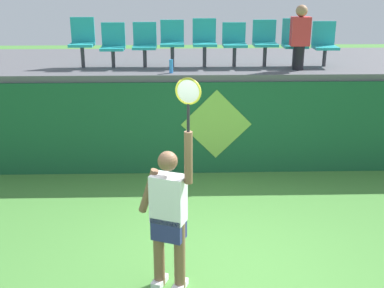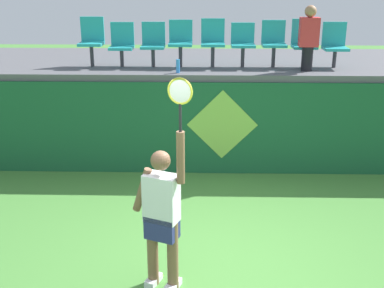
% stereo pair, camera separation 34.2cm
% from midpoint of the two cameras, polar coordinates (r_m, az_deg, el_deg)
% --- Properties ---
extents(ground_plane, '(40.00, 40.00, 0.00)m').
position_cam_midpoint_polar(ground_plane, '(6.42, 1.52, -14.22)').
color(ground_plane, '#478438').
extents(court_back_wall, '(11.49, 0.20, 1.70)m').
position_cam_midpoint_polar(court_back_wall, '(9.04, 0.47, 1.91)').
color(court_back_wall, '#195633').
rests_on(court_back_wall, ground_plane).
extents(spectator_platform, '(11.49, 3.17, 0.12)m').
position_cam_midpoint_polar(spectator_platform, '(10.32, 0.17, 9.27)').
color(spectator_platform, '#56565B').
rests_on(spectator_platform, court_back_wall).
extents(tennis_player, '(0.71, 0.38, 2.52)m').
position_cam_midpoint_polar(tennis_player, '(5.65, -4.40, -7.98)').
color(tennis_player, white).
rests_on(tennis_player, ground_plane).
extents(tennis_ball, '(0.07, 0.07, 0.07)m').
position_cam_midpoint_polar(tennis_ball, '(6.26, -4.59, -14.85)').
color(tennis_ball, '#D1E533').
rests_on(tennis_ball, ground_plane).
extents(water_bottle, '(0.07, 0.07, 0.24)m').
position_cam_midpoint_polar(water_bottle, '(8.94, -3.51, 8.86)').
color(water_bottle, '#338CE5').
rests_on(water_bottle, spectator_platform).
extents(stadium_chair_0, '(0.44, 0.42, 0.91)m').
position_cam_midpoint_polar(stadium_chair_0, '(9.74, -13.44, 11.54)').
color(stadium_chair_0, '#38383D').
rests_on(stadium_chair_0, spectator_platform).
extents(stadium_chair_1, '(0.44, 0.42, 0.81)m').
position_cam_midpoint_polar(stadium_chair_1, '(9.65, -10.05, 11.26)').
color(stadium_chair_1, '#38383D').
rests_on(stadium_chair_1, spectator_platform).
extents(stadium_chair_2, '(0.44, 0.42, 0.81)m').
position_cam_midpoint_polar(stadium_chair_2, '(9.58, -6.47, 11.45)').
color(stadium_chair_2, '#38383D').
rests_on(stadium_chair_2, spectator_platform).
extents(stadium_chair_3, '(0.44, 0.42, 0.85)m').
position_cam_midpoint_polar(stadium_chair_3, '(9.54, -3.32, 11.76)').
color(stadium_chair_3, '#38383D').
rests_on(stadium_chair_3, spectator_platform).
extents(stadium_chair_4, '(0.44, 0.42, 0.88)m').
position_cam_midpoint_polar(stadium_chair_4, '(9.54, 0.39, 11.84)').
color(stadium_chair_4, '#38383D').
rests_on(stadium_chair_4, spectator_platform).
extents(stadium_chair_5, '(0.44, 0.42, 0.80)m').
position_cam_midpoint_polar(stadium_chair_5, '(9.58, 3.83, 11.61)').
color(stadium_chair_5, '#38383D').
rests_on(stadium_chair_5, spectator_platform).
extents(stadium_chair_6, '(0.44, 0.42, 0.85)m').
position_cam_midpoint_polar(stadium_chair_6, '(9.65, 7.30, 11.68)').
color(stadium_chair_6, '#38383D').
rests_on(stadium_chair_6, spectator_platform).
extents(stadium_chair_7, '(0.44, 0.42, 0.87)m').
position_cam_midpoint_polar(stadium_chair_7, '(9.76, 10.62, 11.55)').
color(stadium_chair_7, '#38383D').
rests_on(stadium_chair_7, spectator_platform).
extents(stadium_chair_8, '(0.44, 0.42, 0.82)m').
position_cam_midpoint_polar(stadium_chair_8, '(9.90, 13.94, 11.21)').
color(stadium_chair_8, '#38383D').
rests_on(stadium_chair_8, spectator_platform).
extents(spectator_0, '(0.34, 0.21, 1.15)m').
position_cam_midpoint_polar(spectator_0, '(9.33, 11.20, 12.02)').
color(spectator_0, black).
rests_on(spectator_0, spectator_platform).
extents(wall_signage_mount, '(1.27, 0.01, 1.57)m').
position_cam_midpoint_polar(wall_signage_mount, '(9.24, 1.64, -3.29)').
color(wall_signage_mount, '#195633').
rests_on(wall_signage_mount, ground_plane).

